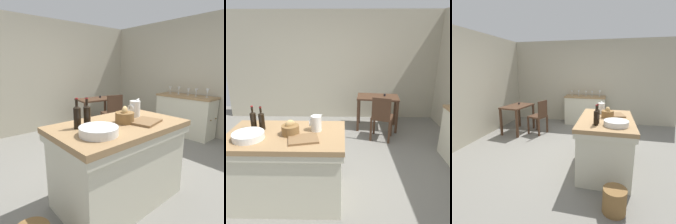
# 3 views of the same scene
# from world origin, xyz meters

# --- Properties ---
(ground_plane) EXTENTS (6.76, 6.76, 0.00)m
(ground_plane) POSITION_xyz_m (0.00, 0.00, 0.00)
(ground_plane) COLOR slate
(wall_back) EXTENTS (5.32, 0.12, 2.60)m
(wall_back) POSITION_xyz_m (0.00, 2.60, 1.30)
(wall_back) COLOR #B2AA93
(wall_back) RESTS_ON ground
(island_table) EXTENTS (1.43, 0.88, 0.92)m
(island_table) POSITION_xyz_m (-0.43, -0.57, 0.49)
(island_table) COLOR #99754C
(island_table) RESTS_ON ground
(writing_desk) EXTENTS (0.96, 0.67, 0.80)m
(writing_desk) POSITION_xyz_m (1.04, 1.83, 0.63)
(writing_desk) COLOR #472D1E
(writing_desk) RESTS_ON ground
(wooden_chair) EXTENTS (0.50, 0.50, 0.91)m
(wooden_chair) POSITION_xyz_m (1.03, 1.20, 0.50)
(wooden_chair) COLOR #472D1E
(wooden_chair) RESTS_ON ground
(pitcher) EXTENTS (0.17, 0.13, 0.24)m
(pitcher) POSITION_xyz_m (-0.07, -0.47, 1.02)
(pitcher) COLOR white
(pitcher) RESTS_ON island_table
(wash_bowl) EXTENTS (0.36, 0.36, 0.08)m
(wash_bowl) POSITION_xyz_m (-0.82, -0.72, 0.96)
(wash_bowl) COLOR white
(wash_bowl) RESTS_ON island_table
(bread_basket) EXTENTS (0.21, 0.21, 0.19)m
(bread_basket) POSITION_xyz_m (-0.36, -0.59, 0.98)
(bread_basket) COLOR brown
(bread_basket) RESTS_ON island_table
(cutting_board) EXTENTS (0.38, 0.32, 0.02)m
(cutting_board) POSITION_xyz_m (-0.19, -0.74, 0.93)
(cutting_board) COLOR brown
(cutting_board) RESTS_ON island_table
(wine_bottle_dark) EXTENTS (0.07, 0.07, 0.30)m
(wine_bottle_dark) POSITION_xyz_m (-0.75, -0.44, 1.04)
(wine_bottle_dark) COLOR black
(wine_bottle_dark) RESTS_ON island_table
(wine_bottle_amber) EXTENTS (0.07, 0.07, 0.31)m
(wine_bottle_amber) POSITION_xyz_m (-0.86, -0.43, 1.04)
(wine_bottle_amber) COLOR black
(wine_bottle_amber) RESTS_ON island_table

